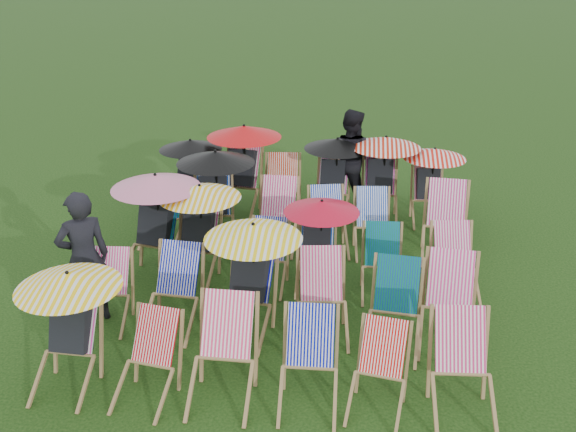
# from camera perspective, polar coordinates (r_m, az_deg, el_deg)

# --- Properties ---
(ground) EXTENTS (100.00, 100.00, 0.00)m
(ground) POSITION_cam_1_polar(r_m,az_deg,el_deg) (8.54, 0.19, -6.27)
(ground) COLOR black
(ground) RESTS_ON ground
(deckchair_0) EXTENTS (1.05, 1.09, 1.24)m
(deckchair_0) POSITION_cam_1_polar(r_m,az_deg,el_deg) (6.88, -19.07, -9.44)
(deckchair_0) COLOR olive
(deckchair_0) RESTS_ON ground
(deckchair_1) EXTENTS (0.68, 0.85, 0.83)m
(deckchair_1) POSITION_cam_1_polar(r_m,az_deg,el_deg) (6.62, -12.48, -12.51)
(deckchair_1) COLOR olive
(deckchair_1) RESTS_ON ground
(deckchair_2) EXTENTS (0.66, 0.91, 0.98)m
(deckchair_2) POSITION_cam_1_polar(r_m,az_deg,el_deg) (6.46, -5.85, -12.22)
(deckchair_2) COLOR olive
(deckchair_2) RESTS_ON ground
(deckchair_3) EXTENTS (0.61, 0.84, 0.90)m
(deckchair_3) POSITION_cam_1_polar(r_m,az_deg,el_deg) (6.38, 1.88, -13.06)
(deckchair_3) COLOR olive
(deckchair_3) RESTS_ON ground
(deckchair_4) EXTENTS (0.67, 0.84, 0.82)m
(deckchair_4) POSITION_cam_1_polar(r_m,az_deg,el_deg) (6.40, 8.08, -13.66)
(deckchair_4) COLOR olive
(deckchair_4) RESTS_ON ground
(deckchair_5) EXTENTS (0.67, 0.90, 0.94)m
(deckchair_5) POSITION_cam_1_polar(r_m,az_deg,el_deg) (6.49, 15.35, -13.11)
(deckchair_5) COLOR olive
(deckchair_5) RESTS_ON ground
(deckchair_6) EXTENTS (0.58, 0.79, 0.83)m
(deckchair_6) POSITION_cam_1_polar(r_m,az_deg,el_deg) (7.91, -15.86, -6.46)
(deckchair_6) COLOR olive
(deckchair_6) RESTS_ON ground
(deckchair_7) EXTENTS (0.68, 0.90, 0.93)m
(deckchair_7) POSITION_cam_1_polar(r_m,az_deg,el_deg) (7.63, -10.26, -6.64)
(deckchair_7) COLOR olive
(deckchair_7) RESTS_ON ground
(deckchair_8) EXTENTS (1.12, 1.19, 1.32)m
(deckchair_8) POSITION_cam_1_polar(r_m,az_deg,el_deg) (7.33, -3.60, -5.48)
(deckchair_8) COLOR olive
(deckchair_8) RESTS_ON ground
(deckchair_9) EXTENTS (0.72, 0.92, 0.93)m
(deckchair_9) POSITION_cam_1_polar(r_m,az_deg,el_deg) (7.39, 3.06, -7.29)
(deckchair_9) COLOR olive
(deckchair_9) RESTS_ON ground
(deckchair_10) EXTENTS (0.71, 0.92, 0.93)m
(deckchair_10) POSITION_cam_1_polar(r_m,az_deg,el_deg) (7.27, 9.46, -8.17)
(deckchair_10) COLOR olive
(deckchair_10) RESTS_ON ground
(deckchair_11) EXTENTS (0.74, 0.96, 0.97)m
(deckchair_11) POSITION_cam_1_polar(r_m,az_deg,el_deg) (7.43, 14.14, -7.67)
(deckchair_11) COLOR olive
(deckchair_11) RESTS_ON ground
(deckchair_12) EXTENTS (1.18, 1.25, 1.40)m
(deckchair_12) POSITION_cam_1_polar(r_m,az_deg,el_deg) (8.73, -11.98, -0.68)
(deckchair_12) COLOR olive
(deckchair_12) RESTS_ON ground
(deckchair_13) EXTENTS (1.08, 1.14, 1.29)m
(deckchair_13) POSITION_cam_1_polar(r_m,az_deg,el_deg) (8.57, -8.16, -1.31)
(deckchair_13) COLOR olive
(deckchair_13) RESTS_ON ground
(deckchair_14) EXTENTS (0.59, 0.80, 0.84)m
(deckchair_14) POSITION_cam_1_polar(r_m,az_deg,el_deg) (8.38, -1.93, -3.66)
(deckchair_14) COLOR olive
(deckchair_14) RESTS_ON ground
(deckchair_15) EXTENTS (0.98, 1.02, 1.16)m
(deckchair_15) POSITION_cam_1_polar(r_m,az_deg,el_deg) (8.32, 2.66, -2.38)
(deckchair_15) COLOR olive
(deckchair_15) RESTS_ON ground
(deckchair_16) EXTENTS (0.58, 0.80, 0.85)m
(deckchair_16) POSITION_cam_1_polar(r_m,az_deg,el_deg) (8.29, 8.41, -4.20)
(deckchair_16) COLOR olive
(deckchair_16) RESTS_ON ground
(deckchair_17) EXTENTS (0.68, 0.88, 0.89)m
(deckchair_17) POSITION_cam_1_polar(r_m,az_deg,el_deg) (8.39, 14.70, -4.24)
(deckchair_17) COLOR olive
(deckchair_17) RESTS_ON ground
(deckchair_18) EXTENTS (0.72, 0.91, 0.91)m
(deckchair_18) POSITION_cam_1_polar(r_m,az_deg,el_deg) (9.75, -10.92, 0.21)
(deckchair_18) COLOR olive
(deckchair_18) RESTS_ON ground
(deckchair_19) EXTENTS (1.16, 1.25, 1.37)m
(deckchair_19) POSITION_cam_1_polar(r_m,az_deg,el_deg) (9.59, -6.62, 1.85)
(deckchair_19) COLOR olive
(deckchair_19) RESTS_ON ground
(deckchair_20) EXTENTS (0.66, 0.90, 0.96)m
(deckchair_20) POSITION_cam_1_polar(r_m,az_deg,el_deg) (9.42, -1.05, 0.00)
(deckchair_20) COLOR olive
(deckchair_20) RESTS_ON ground
(deckchair_21) EXTENTS (0.72, 0.90, 0.88)m
(deckchair_21) POSITION_cam_1_polar(r_m,az_deg,el_deg) (9.35, 3.60, -0.53)
(deckchair_21) COLOR olive
(deckchair_21) RESTS_ON ground
(deckchair_22) EXTENTS (0.65, 0.85, 0.87)m
(deckchair_22) POSITION_cam_1_polar(r_m,az_deg,el_deg) (9.36, 7.60, -0.68)
(deckchair_22) COLOR olive
(deckchair_22) RESTS_ON ground
(deckchair_23) EXTENTS (0.75, 0.99, 1.02)m
(deckchair_23) POSITION_cam_1_polar(r_m,az_deg,el_deg) (9.40, 13.87, -0.59)
(deckchair_23) COLOR olive
(deckchair_23) RESTS_ON ground
(deckchair_24) EXTENTS (1.03, 1.10, 1.22)m
(deckchair_24) POSITION_cam_1_polar(r_m,az_deg,el_deg) (10.72, -8.92, 3.64)
(deckchair_24) COLOR olive
(deckchair_24) RESTS_ON ground
(deckchair_25) EXTENTS (1.22, 1.28, 1.44)m
(deckchair_25) POSITION_cam_1_polar(r_m,az_deg,el_deg) (10.60, -4.26, 4.32)
(deckchair_25) COLOR olive
(deckchair_25) RESTS_ON ground
(deckchair_26) EXTENTS (0.69, 0.93, 0.96)m
(deckchair_26) POSITION_cam_1_polar(r_m,az_deg,el_deg) (10.46, -0.52, 2.47)
(deckchair_26) COLOR olive
(deckchair_26) RESTS_ON ground
(deckchair_27) EXTENTS (1.08, 1.13, 1.28)m
(deckchair_27) POSITION_cam_1_polar(r_m,az_deg,el_deg) (10.47, 4.04, 3.58)
(deckchair_27) COLOR olive
(deckchair_27) RESTS_ON ground
(deckchair_28) EXTENTS (1.12, 1.17, 1.33)m
(deckchair_28) POSITION_cam_1_polar(r_m,az_deg,el_deg) (10.46, 8.30, 3.52)
(deckchair_28) COLOR olive
(deckchair_28) RESTS_ON ground
(deckchair_29) EXTENTS (1.00, 1.05, 1.18)m
(deckchair_29) POSITION_cam_1_polar(r_m,az_deg,el_deg) (10.50, 12.53, 2.81)
(deckchair_29) COLOR olive
(deckchair_29) RESTS_ON ground
(person_left) EXTENTS (0.72, 0.67, 1.66)m
(person_left) POSITION_cam_1_polar(r_m,az_deg,el_deg) (7.82, -17.68, -3.59)
(person_left) COLOR black
(person_left) RESTS_ON ground
(person_rear) EXTENTS (1.00, 0.91, 1.69)m
(person_rear) POSITION_cam_1_polar(r_m,az_deg,el_deg) (10.79, 5.53, 5.08)
(person_rear) COLOR black
(person_rear) RESTS_ON ground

